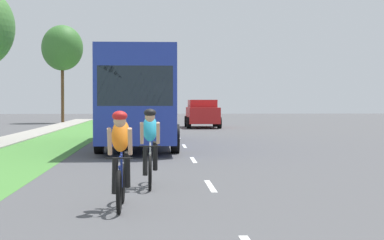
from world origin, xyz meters
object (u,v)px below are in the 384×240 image
at_px(street_tree_far, 62,48).
at_px(bus_blue, 140,94).
at_px(cyclist_lead, 121,158).
at_px(sedan_maroon, 152,113).
at_px(cyclist_trailing, 150,147).
at_px(suv_red, 202,113).

bearing_deg(street_tree_far, bus_blue, -75.20).
distance_m(cyclist_lead, bus_blue, 14.43).
relative_size(cyclist_lead, street_tree_far, 0.23).
bearing_deg(sedan_maroon, cyclist_trailing, -89.82).
distance_m(bus_blue, sedan_maroon, 26.43).
bearing_deg(suv_red, cyclist_lead, -96.83).
distance_m(cyclist_trailing, suv_red, 27.89).
height_order(cyclist_lead, street_tree_far, street_tree_far).
xyz_separation_m(bus_blue, sedan_maroon, (0.37, 26.40, -1.21)).
relative_size(sedan_maroon, street_tree_far, 0.57).
bearing_deg(cyclist_lead, cyclist_trailing, 79.67).
bearing_deg(street_tree_far, suv_red, -41.66).
xyz_separation_m(cyclist_lead, sedan_maroon, (0.34, 40.77, -0.04)).
bearing_deg(cyclist_trailing, suv_red, 83.49).
height_order(bus_blue, suv_red, bus_blue).
bearing_deg(sedan_maroon, cyclist_lead, -90.47).
bearing_deg(cyclist_lead, sedan_maroon, 89.53).
relative_size(cyclist_trailing, suv_red, 0.37).
relative_size(suv_red, sedan_maroon, 1.09).
relative_size(cyclist_trailing, street_tree_far, 0.23).
distance_m(cyclist_lead, cyclist_trailing, 2.53).
bearing_deg(suv_red, street_tree_far, 138.34).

